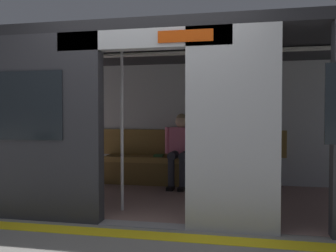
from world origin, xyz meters
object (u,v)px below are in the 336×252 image
(train_car, at_px, (162,95))
(bench_seat, at_px, (178,164))
(person_seated, at_px, (181,145))
(grab_pole_far, at_px, (188,128))
(handbag, at_px, (204,152))
(book, at_px, (159,155))
(grab_pole_door, at_px, (122,128))

(train_car, distance_m, bench_seat, 1.50)
(bench_seat, bearing_deg, person_seated, 130.92)
(bench_seat, height_order, grab_pole_far, grab_pole_far)
(bench_seat, height_order, handbag, handbag)
(handbag, relative_size, book, 1.18)
(train_car, xyz_separation_m, grab_pole_door, (0.35, 0.67, -0.43))
(person_seated, height_order, grab_pole_far, grab_pole_far)
(bench_seat, xyz_separation_m, handbag, (-0.43, -0.05, 0.20))
(person_seated, relative_size, grab_pole_door, 0.59)
(bench_seat, bearing_deg, handbag, -173.71)
(handbag, height_order, grab_pole_door, grab_pole_door)
(grab_pole_far, bearing_deg, grab_pole_door, 0.28)
(bench_seat, relative_size, handbag, 9.90)
(book, bearing_deg, train_car, 101.05)
(grab_pole_door, bearing_deg, grab_pole_far, -179.72)
(bench_seat, bearing_deg, grab_pole_far, 103.50)
(train_car, relative_size, handbag, 24.62)
(bench_seat, xyz_separation_m, person_seated, (-0.04, 0.05, 0.33))
(grab_pole_door, bearing_deg, person_seated, -105.34)
(handbag, xyz_separation_m, grab_pole_far, (0.02, 1.74, 0.46))
(bench_seat, xyz_separation_m, grab_pole_door, (0.41, 1.70, 0.66))
(bench_seat, height_order, book, book)
(handbag, bearing_deg, train_car, 65.65)
(bench_seat, relative_size, grab_pole_far, 1.26)
(grab_pole_far, bearing_deg, handbag, -90.69)
(person_seated, xyz_separation_m, grab_pole_door, (0.45, 1.65, 0.33))
(train_car, distance_m, person_seated, 1.24)
(person_seated, height_order, grab_pole_door, grab_pole_door)
(train_car, distance_m, handbag, 1.48)
(person_seated, height_order, book, person_seated)
(person_seated, xyz_separation_m, handbag, (-0.38, -0.10, -0.13))
(bench_seat, xyz_separation_m, book, (0.35, -0.06, 0.12))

